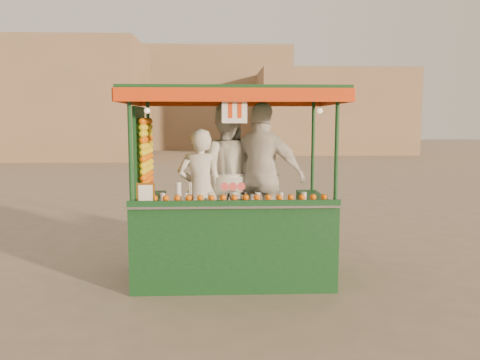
{
  "coord_description": "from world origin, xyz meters",
  "views": [
    {
      "loc": [
        0.03,
        -6.18,
        1.96
      ],
      "look_at": [
        0.28,
        -0.24,
        1.23
      ],
      "focal_mm": 36.25,
      "sensor_mm": 36.0,
      "label": 1
    }
  ],
  "objects_px": {
    "juice_cart": "(228,219)",
    "vendor_right": "(263,177)",
    "vendor_left": "(200,191)",
    "vendor_middle": "(226,175)"
  },
  "relations": [
    {
      "from": "juice_cart",
      "to": "vendor_left",
      "type": "distance_m",
      "value": 0.55
    },
    {
      "from": "juice_cart",
      "to": "vendor_right",
      "type": "relative_size",
      "value": 1.34
    },
    {
      "from": "vendor_left",
      "to": "vendor_right",
      "type": "bearing_deg",
      "value": -177.78
    },
    {
      "from": "juice_cart",
      "to": "vendor_middle",
      "type": "height_order",
      "value": "juice_cart"
    },
    {
      "from": "vendor_left",
      "to": "vendor_right",
      "type": "distance_m",
      "value": 0.83
    },
    {
      "from": "vendor_middle",
      "to": "vendor_right",
      "type": "xyz_separation_m",
      "value": [
        0.48,
        -0.23,
        -0.0
      ]
    },
    {
      "from": "vendor_left",
      "to": "vendor_middle",
      "type": "distance_m",
      "value": 0.46
    },
    {
      "from": "vendor_middle",
      "to": "vendor_right",
      "type": "distance_m",
      "value": 0.53
    },
    {
      "from": "vendor_left",
      "to": "vendor_right",
      "type": "height_order",
      "value": "vendor_right"
    },
    {
      "from": "juice_cart",
      "to": "vendor_right",
      "type": "xyz_separation_m",
      "value": [
        0.46,
        0.34,
        0.48
      ]
    }
  ]
}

